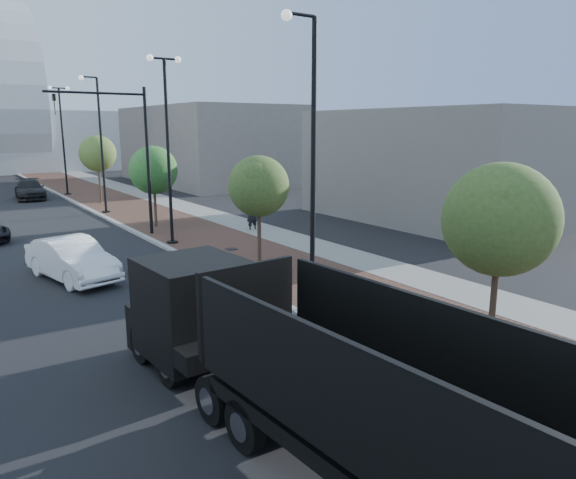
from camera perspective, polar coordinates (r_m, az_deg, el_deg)
sidewalk at (r=45.67m, az=-17.36°, el=4.04°), size 7.00×140.00×0.12m
concrete_strip at (r=46.50m, az=-14.18°, el=4.36°), size 2.40×140.00×0.13m
curb at (r=44.80m, az=-21.65°, el=3.61°), size 0.30×140.00×0.14m
dump_truck at (r=10.98m, az=-1.76°, el=-12.86°), size 3.12×13.44×3.18m
white_sedan at (r=22.70m, az=-22.11°, el=-1.96°), size 2.81×5.26×1.65m
dark_car_far at (r=49.76m, az=-25.89°, el=4.84°), size 2.66×5.59×1.57m
pedestrian at (r=30.69m, az=-3.90°, el=2.74°), size 0.82×0.60×2.06m
streetlight_1 at (r=16.74m, az=2.39°, el=6.47°), size 1.44×0.56×9.21m
streetlight_2 at (r=27.33m, az=-12.69°, el=9.34°), size 1.72×0.56×9.28m
streetlight_3 at (r=38.73m, az=-19.44°, el=8.94°), size 1.44×0.56×9.21m
streetlight_4 at (r=50.43m, az=-22.92°, el=9.78°), size 1.72×0.56×9.28m
traffic_mast at (r=29.85m, az=-16.49°, el=9.65°), size 5.09×0.20×8.00m
tree_0 at (r=13.49m, az=21.76°, el=1.98°), size 2.69×2.69×5.16m
tree_1 at (r=21.62m, az=-3.08°, el=5.70°), size 2.50×2.47×4.83m
tree_2 at (r=32.48m, az=-14.14°, el=7.20°), size 2.83×2.83×4.86m
tree_3 at (r=43.90m, az=-19.64°, el=8.65°), size 2.77×2.77×5.31m
commercial_block_ne at (r=59.18m, az=-8.71°, el=9.97°), size 12.00×22.00×8.00m
commercial_block_e at (r=36.12m, az=15.58°, el=7.67°), size 10.00×16.00×7.00m
utility_cover_1 at (r=17.42m, az=11.36°, el=-7.77°), size 0.50×0.50×0.02m
utility_cover_2 at (r=25.99m, az=-6.09°, el=-1.02°), size 0.50×0.50×0.02m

